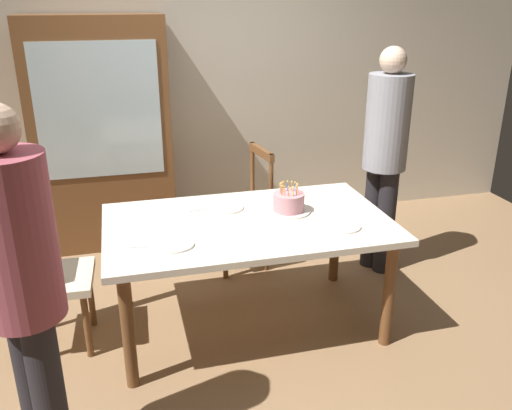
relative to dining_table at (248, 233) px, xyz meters
The scene contains 14 objects.
ground 0.66m from the dining_table, ahead, with size 6.40×6.40×0.00m, color #93704C.
back_wall 1.96m from the dining_table, 90.00° to the left, with size 6.40×0.10×2.60m, color beige.
dining_table is the anchor object (origin of this frame).
birthday_cake 0.33m from the dining_table, 15.63° to the left, with size 0.28×0.28×0.19m.
plate_near_celebrant 0.54m from the dining_table, 153.97° to the right, with size 0.22×0.22×0.01m, color white.
plate_far_side 0.26m from the dining_table, 110.42° to the left, with size 0.22×0.22×0.01m, color white.
plate_near_guest 0.58m from the dining_table, 24.11° to the right, with size 0.22×0.22×0.01m, color white.
fork_near_celebrant 0.68m from the dining_table, 161.19° to the right, with size 0.18×0.02×0.01m, color silver.
fork_far_side 0.36m from the dining_table, 134.51° to the left, with size 0.18×0.02×0.01m, color silver.
chair_spindle_back 0.88m from the dining_table, 79.82° to the left, with size 0.50×0.50×0.95m.
chair_upholstered 1.27m from the dining_table, behind, with size 0.46×0.46×0.95m.
person_celebrant 1.49m from the dining_table, 141.99° to the right, with size 0.32×0.32×1.69m.
person_guest 1.32m from the dining_table, 24.00° to the left, with size 0.32×0.32×1.71m.
china_cabinet 1.80m from the dining_table, 118.71° to the left, with size 1.10×0.45×1.90m.
Camera 1 is at (-0.72, -2.95, 2.04)m, focal length 37.77 mm.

